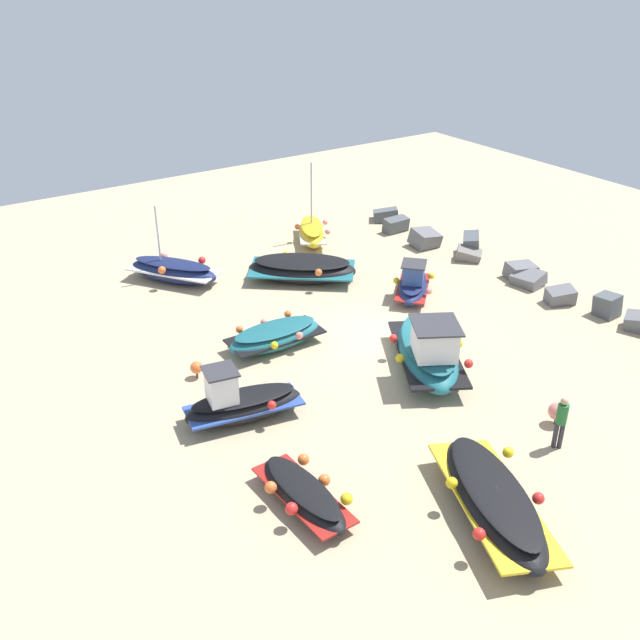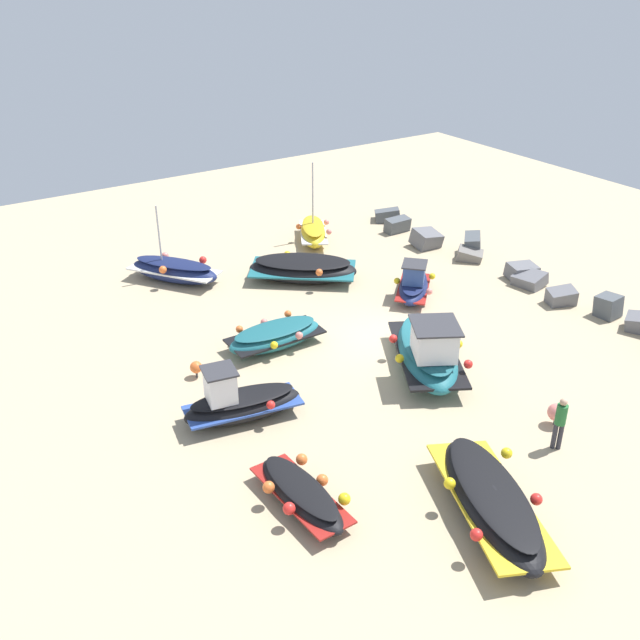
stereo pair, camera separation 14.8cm
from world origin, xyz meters
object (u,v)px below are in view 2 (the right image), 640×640
Objects in this scene: fishing_boat_8 at (313,232)px; mooring_buoy_0 at (196,367)px; person_walking at (560,420)px; fishing_boat_7 at (414,285)px; fishing_boat_3 at (174,270)px; fishing_boat_0 at (491,501)px; fishing_boat_6 at (301,494)px; fishing_boat_1 at (303,269)px; fishing_boat_2 at (428,351)px; fishing_boat_5 at (240,403)px; mooring_buoy_1 at (556,412)px; fishing_boat_4 at (275,336)px.

mooring_buoy_0 is at bearing -20.72° from fishing_boat_8.
person_walking is 11.80m from mooring_buoy_0.
fishing_boat_7 is 10.71m from person_walking.
person_walking reaches higher than mooring_buoy_0.
fishing_boat_3 is 10.41m from fishing_boat_7.
fishing_boat_6 is (-3.04, -3.82, -0.15)m from fishing_boat_0.
fishing_boat_0 is 15.67m from fishing_boat_1.
fishing_boat_2 reaches higher than fishing_boat_6.
fishing_boat_7 is at bearing 30.28° from fishing_boat_8.
person_walking is at bearing 148.31° from fishing_boat_5.
fishing_boat_5 is (7.79, -7.21, 0.07)m from fishing_boat_1.
fishing_boat_1 is 1.27× the size of fishing_boat_5.
fishing_boat_0 is at bearing 18.34° from mooring_buoy_0.
fishing_boat_5 reaches higher than mooring_buoy_1.
fishing_boat_6 is at bearing -4.19° from fishing_boat_8.
fishing_boat_8 is (-15.75, 10.62, 0.12)m from fishing_boat_6.
fishing_boat_5 is at bearing 85.95° from fishing_boat_1.
mooring_buoy_1 is (1.28, 8.40, 0.09)m from fishing_boat_6.
fishing_boat_6 is at bearing -98.69° from mooring_buoy_1.
mooring_buoy_0 is 11.76m from mooring_buoy_1.
fishing_boat_3 is (-2.98, -4.76, -0.00)m from fishing_boat_1.
fishing_boat_6 is 1.11× the size of fishing_boat_7.
fishing_boat_0 is at bearing 14.49° from fishing_boat_7.
fishing_boat_7 is at bearing 13.09° from fishing_boat_3.
fishing_boat_7 is at bearing 165.35° from fishing_boat_1.
fishing_boat_6 is 13.44m from fishing_boat_7.
fishing_boat_3 is (-11.77, -4.30, -0.22)m from fishing_boat_2.
fishing_boat_3 is at bearing 166.83° from fishing_boat_6.
fishing_boat_3 is at bearing -91.99° from fishing_boat_5.
fishing_boat_7 reaches higher than fishing_boat_1.
fishing_boat_1 is at bearing 123.30° from mooring_buoy_0.
fishing_boat_2 is 8.62× the size of mooring_buoy_0.
fishing_boat_5 reaches higher than fishing_boat_7.
fishing_boat_5 is at bearing -11.77° from fishing_boat_8.
fishing_boat_1 is at bearing -121.96° from fishing_boat_5.
fishing_boat_7 is at bearing 174.27° from fishing_boat_2.
fishing_boat_7 is (-4.80, 3.42, -0.21)m from fishing_boat_2.
fishing_boat_6 is at bearing -45.90° from fishing_boat_3.
person_walking is at bearing -68.09° from fishing_boat_4.
fishing_boat_1 is 8.26× the size of mooring_buoy_0.
fishing_boat_8 is (-11.41, 10.11, -0.09)m from fishing_boat_5.
fishing_boat_3 reaches higher than fishing_boat_0.
fishing_boat_6 is 7.81m from person_walking.
fishing_boat_2 reaches higher than person_walking.
mooring_buoy_0 is (4.82, -7.33, -0.13)m from fishing_boat_1.
mooring_buoy_1 is (17.04, -2.22, -0.03)m from fishing_boat_8.
fishing_boat_5 reaches higher than fishing_boat_1.
fishing_boat_5 is at bearing -81.98° from person_walking.
fishing_boat_1 is 14.38m from fishing_boat_6.
fishing_boat_5 is 9.70m from mooring_buoy_1.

